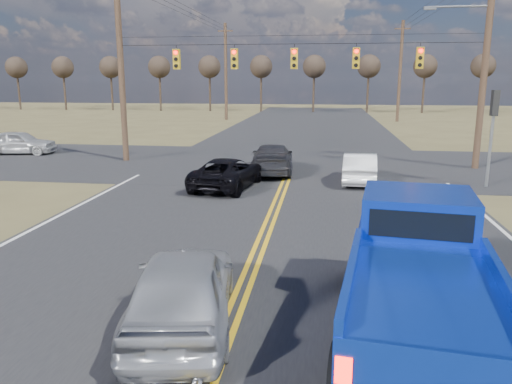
# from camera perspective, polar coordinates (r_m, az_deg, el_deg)

# --- Properties ---
(ground) EXTENTS (160.00, 160.00, 0.00)m
(ground) POSITION_cam_1_polar(r_m,az_deg,el_deg) (8.79, -3.81, -16.72)
(ground) COLOR brown
(ground) RESTS_ON ground
(road_main) EXTENTS (14.00, 120.00, 0.02)m
(road_main) POSITION_cam_1_polar(r_m,az_deg,el_deg) (18.08, 2.54, -1.05)
(road_main) COLOR #28282B
(road_main) RESTS_ON ground
(road_cross) EXTENTS (120.00, 12.00, 0.02)m
(road_cross) POSITION_cam_1_polar(r_m,az_deg,el_deg) (25.90, 4.20, 3.16)
(road_cross) COLOR #28282B
(road_cross) RESTS_ON ground
(signal_gantry) EXTENTS (19.60, 4.83, 10.00)m
(signal_gantry) POSITION_cam_1_polar(r_m,az_deg,el_deg) (25.31, 5.52, 14.42)
(signal_gantry) COLOR #473323
(signal_gantry) RESTS_ON ground
(utility_poles) EXTENTS (19.60, 58.32, 10.00)m
(utility_poles) POSITION_cam_1_polar(r_m,az_deg,el_deg) (24.55, 4.24, 14.88)
(utility_poles) COLOR #473323
(utility_poles) RESTS_ON ground
(treeline) EXTENTS (87.00, 117.80, 7.40)m
(treeline) POSITION_cam_1_polar(r_m,az_deg,el_deg) (34.51, 5.36, 15.04)
(treeline) COLOR #33261C
(treeline) RESTS_ON ground
(pickup_truck) EXTENTS (2.98, 6.22, 2.25)m
(pickup_truck) POSITION_cam_1_polar(r_m,az_deg,el_deg) (8.88, 18.06, -9.24)
(pickup_truck) COLOR black
(pickup_truck) RESTS_ON ground
(silver_suv) EXTENTS (2.39, 4.53, 1.47)m
(silver_suv) POSITION_cam_1_polar(r_m,az_deg,el_deg) (9.05, -8.34, -10.76)
(silver_suv) COLOR #ABADB4
(silver_suv) RESTS_ON ground
(black_suv) EXTENTS (2.65, 4.68, 1.23)m
(black_suv) POSITION_cam_1_polar(r_m,az_deg,el_deg) (20.17, -3.29, 2.18)
(black_suv) COLOR black
(black_suv) RESTS_ON ground
(white_car_queue) EXTENTS (1.60, 3.95, 1.27)m
(white_car_queue) POSITION_cam_1_polar(r_m,az_deg,el_deg) (21.67, 11.77, 2.73)
(white_car_queue) COLOR white
(white_car_queue) RESTS_ON ground
(dgrey_car_queue) EXTENTS (2.24, 4.80, 1.35)m
(dgrey_car_queue) POSITION_cam_1_polar(r_m,az_deg,el_deg) (23.40, 1.86, 3.83)
(dgrey_car_queue) COLOR #303034
(dgrey_car_queue) RESTS_ON ground
(cross_car_west) EXTENTS (2.23, 4.28, 1.39)m
(cross_car_west) POSITION_cam_1_polar(r_m,az_deg,el_deg) (32.42, -25.46, 5.14)
(cross_car_west) COLOR #BDBDBD
(cross_car_west) RESTS_ON ground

